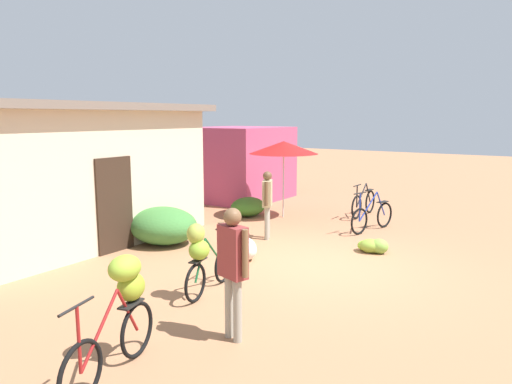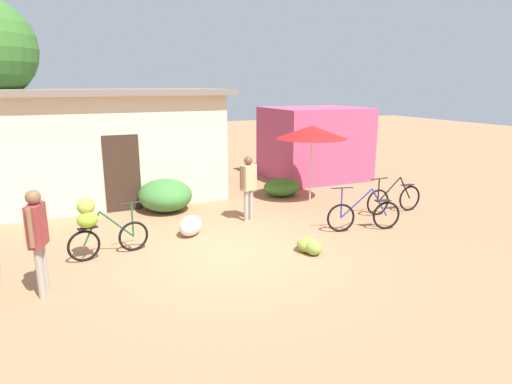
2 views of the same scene
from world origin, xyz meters
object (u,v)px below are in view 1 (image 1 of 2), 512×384
at_px(building_low, 70,173).
at_px(bicycle_near_pile, 203,254).
at_px(market_umbrella, 284,148).
at_px(bicycle_leftmost, 122,303).
at_px(person_vendor, 267,198).
at_px(banana_pile_on_ground, 372,246).
at_px(person_bystander, 233,260).
at_px(bicycle_by_shop, 363,203).
at_px(produce_sack, 245,248).
at_px(shop_pink, 239,163).
at_px(bicycle_center_loaded, 372,217).

height_order(building_low, bicycle_near_pile, building_low).
bearing_deg(building_low, market_umbrella, -28.46).
height_order(bicycle_leftmost, person_vendor, person_vendor).
xyz_separation_m(banana_pile_on_ground, person_bystander, (-4.78, 0.12, 0.92)).
xyz_separation_m(bicycle_near_pile, person_vendor, (3.59, 1.05, 0.27)).
distance_m(bicycle_by_shop, produce_sack, 5.31).
height_order(bicycle_leftmost, bicycle_near_pile, bicycle_leftmost).
height_order(bicycle_by_shop, person_bystander, person_bystander).
xyz_separation_m(bicycle_by_shop, banana_pile_on_ground, (-3.41, -1.50, -0.23)).
xyz_separation_m(bicycle_near_pile, produce_sack, (1.99, 0.57, -0.47)).
bearing_deg(bicycle_near_pile, produce_sack, 16.04).
bearing_deg(person_bystander, building_low, 72.40).
relative_size(building_low, banana_pile_on_ground, 8.51).
bearing_deg(bicycle_leftmost, produce_sack, 15.96).
bearing_deg(person_vendor, produce_sack, -163.25).
distance_m(building_low, market_umbrella, 5.61).
xyz_separation_m(bicycle_near_pile, person_bystander, (-0.92, -1.27, 0.36)).
distance_m(building_low, bicycle_leftmost, 6.13).
distance_m(shop_pink, bicycle_by_shop, 4.79).
xyz_separation_m(bicycle_leftmost, bicycle_near_pile, (2.15, 0.61, -0.07)).
xyz_separation_m(bicycle_near_pile, bicycle_by_shop, (7.27, 0.11, -0.33)).
bearing_deg(banana_pile_on_ground, shop_pink, 58.09).
height_order(bicycle_near_pile, bicycle_center_loaded, bicycle_near_pile).
bearing_deg(building_low, bicycle_near_pile, -101.54).
height_order(produce_sack, person_vendor, person_vendor).
xyz_separation_m(building_low, bicycle_center_loaded, (4.73, -5.34, -1.22)).
height_order(building_low, person_bystander, building_low).
xyz_separation_m(building_low, bicycle_leftmost, (-3.09, -5.23, -0.82)).
bearing_deg(market_umbrella, bicycle_leftmost, -162.29).
distance_m(bicycle_near_pile, person_bystander, 1.61).
height_order(bicycle_leftmost, bicycle_center_loaded, bicycle_leftmost).
bearing_deg(bicycle_by_shop, person_bystander, -170.48).
xyz_separation_m(bicycle_center_loaded, person_bystander, (-6.60, -0.54, 0.69)).
distance_m(market_umbrella, bicycle_center_loaded, 3.13).
bearing_deg(bicycle_center_loaded, bicycle_leftmost, 179.14).
bearing_deg(person_bystander, bicycle_center_loaded, 4.68).
distance_m(building_low, bicycle_center_loaded, 7.24).
xyz_separation_m(bicycle_center_loaded, person_vendor, (-2.08, 1.78, 0.60)).
bearing_deg(person_bystander, shop_pink, 35.07).
relative_size(building_low, shop_pink, 1.98).
xyz_separation_m(market_umbrella, bicycle_leftmost, (-8.01, -2.56, -1.21)).
relative_size(bicycle_by_shop, person_bystander, 0.99).
bearing_deg(market_umbrella, person_bystander, -154.66).
bearing_deg(person_vendor, bicycle_by_shop, -14.42).
bearing_deg(bicycle_by_shop, bicycle_center_loaded, -152.48).
height_order(person_vendor, person_bystander, person_bystander).
bearing_deg(banana_pile_on_ground, bicycle_near_pile, 160.17).
relative_size(market_umbrella, produce_sack, 3.07).
distance_m(bicycle_leftmost, bicycle_near_pile, 2.23).
relative_size(shop_pink, produce_sack, 4.57).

